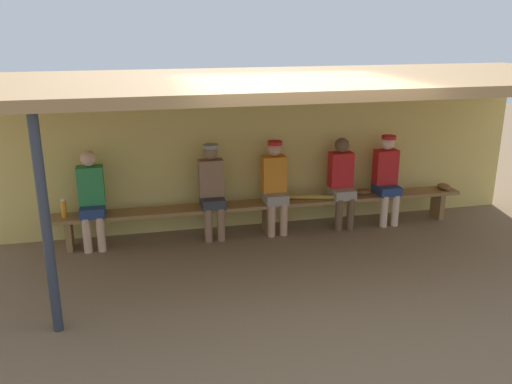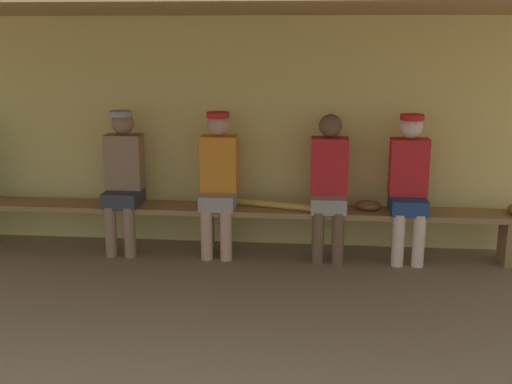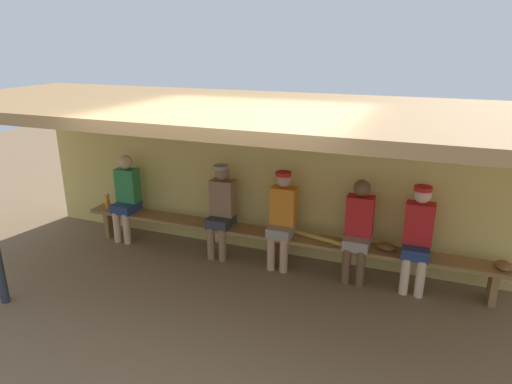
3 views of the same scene
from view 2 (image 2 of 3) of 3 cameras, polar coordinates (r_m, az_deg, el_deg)
ground_plane at (r=4.72m, az=-7.54°, el=-11.64°), size 24.00×24.00×0.00m
back_wall at (r=6.30m, az=-3.80°, el=5.42°), size 8.00×0.20×2.20m
dugout_roof at (r=4.95m, az=-6.53°, el=16.52°), size 8.00×2.80×0.12m
bench at (r=6.01m, az=-4.37°, el=-1.95°), size 6.00×0.36×0.46m
player_leftmost at (r=5.90m, az=13.54°, el=0.99°), size 0.34×0.42×1.34m
player_shirtless_tan at (r=5.91m, az=-3.37°, el=1.38°), size 0.34×0.42×1.34m
player_with_sunglasses at (r=6.11m, az=-11.82°, el=1.53°), size 0.34×0.42×1.34m
player_middle at (r=5.84m, az=6.57°, el=1.00°), size 0.34×0.42×1.34m
baseball_glove_worn at (r=5.93m, az=10.01°, el=-1.18°), size 0.27×0.22×0.09m
baseball_bat at (r=5.91m, az=1.33°, el=-1.12°), size 0.79×0.27×0.07m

